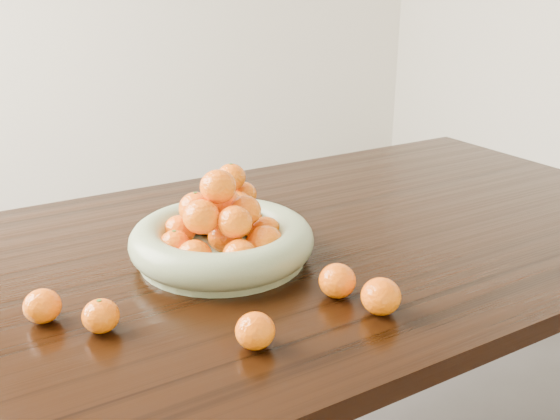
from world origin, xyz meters
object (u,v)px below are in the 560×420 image
dining_table (272,281)px  orange_pyramid (232,193)px  fruit_bowl (222,237)px  loose_orange_0 (101,316)px

dining_table → orange_pyramid: 0.25m
fruit_bowl → orange_pyramid: fruit_bowl is taller
fruit_bowl → orange_pyramid: (0.14, 0.23, -0.00)m
dining_table → loose_orange_0: bearing=-157.9°
orange_pyramid → loose_orange_0: 0.57m
dining_table → fruit_bowl: bearing=-171.5°
loose_orange_0 → fruit_bowl: bearing=27.3°
dining_table → fruit_bowl: 0.18m
fruit_bowl → loose_orange_0: fruit_bowl is taller
dining_table → orange_pyramid: size_ratio=14.34×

